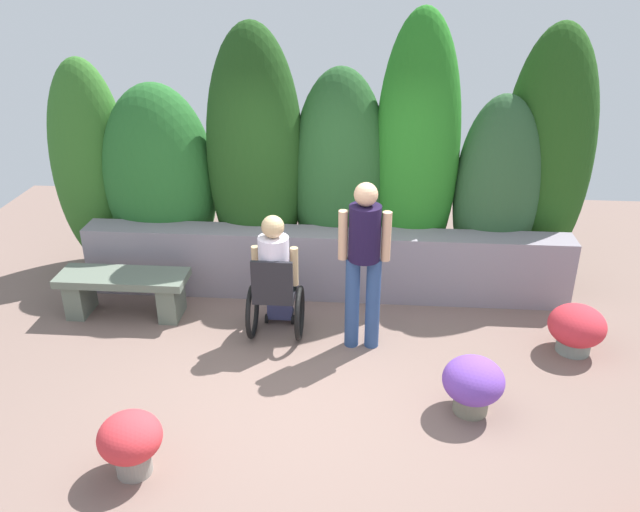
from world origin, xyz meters
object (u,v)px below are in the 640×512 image
flower_pot_red_accent (131,441)px  person_standing_companion (364,256)px  person_in_wheelchair (275,280)px  flower_pot_terracotta_by_wall (473,384)px  stone_bench (124,289)px  flower_pot_small_foreground (577,328)px

flower_pot_red_accent → person_standing_companion: bearing=48.4°
person_in_wheelchair → flower_pot_red_accent: size_ratio=2.60×
flower_pot_terracotta_by_wall → person_in_wheelchair: bearing=149.2°
stone_bench → flower_pot_red_accent: 2.45m
person_in_wheelchair → person_standing_companion: 0.95m
flower_pot_terracotta_by_wall → flower_pot_red_accent: bearing=-160.5°
flower_pot_terracotta_by_wall → flower_pot_small_foreground: 1.51m
flower_pot_terracotta_by_wall → person_standing_companion: bearing=134.9°
flower_pot_red_accent → person_in_wheelchair: bearing=68.2°
flower_pot_terracotta_by_wall → flower_pot_red_accent: (-2.62, -0.93, 0.01)m
person_standing_companion → flower_pot_red_accent: 2.61m
person_standing_companion → flower_pot_terracotta_by_wall: person_standing_companion is taller
stone_bench → flower_pot_terracotta_by_wall: 3.75m
stone_bench → flower_pot_red_accent: size_ratio=2.67×
flower_pot_terracotta_by_wall → flower_pot_small_foreground: (1.13, 1.01, -0.02)m
person_in_wheelchair → person_standing_companion: person_standing_companion is taller
person_in_wheelchair → flower_pot_terracotta_by_wall: bearing=-37.7°
stone_bench → flower_pot_small_foreground: flower_pot_small_foreground is taller
stone_bench → person_in_wheelchair: size_ratio=1.03×
person_in_wheelchair → flower_pot_small_foreground: person_in_wheelchair is taller
stone_bench → flower_pot_red_accent: flower_pot_red_accent is taller
person_in_wheelchair → flower_pot_terracotta_by_wall: size_ratio=2.55×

